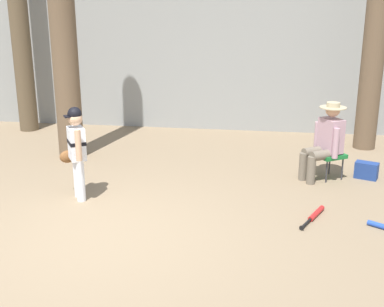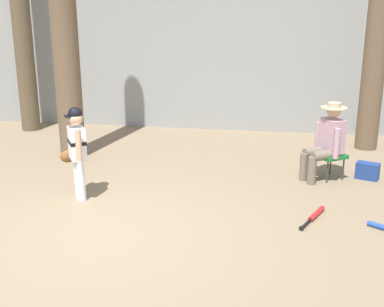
{
  "view_description": "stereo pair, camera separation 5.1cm",
  "coord_description": "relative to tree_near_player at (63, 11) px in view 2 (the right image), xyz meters",
  "views": [
    {
      "loc": [
        1.84,
        -5.09,
        2.65
      ],
      "look_at": [
        0.91,
        1.05,
        0.75
      ],
      "focal_mm": 46.73,
      "sensor_mm": 36.0,
      "label": 1
    },
    {
      "loc": [
        1.89,
        -5.08,
        2.65
      ],
      "look_at": [
        0.91,
        1.05,
        0.75
      ],
      "focal_mm": 46.73,
      "sensor_mm": 36.0,
      "label": 2
    }
  ],
  "objects": [
    {
      "name": "handbag_beside_stool",
      "position": [
        4.97,
        -0.42,
        -2.36
      ],
      "size": [
        0.38,
        0.29,
        0.26
      ],
      "primitive_type": "cube",
      "rotation": [
        0.0,
        0.0,
        -0.38
      ],
      "color": "navy",
      "rests_on": "ground"
    },
    {
      "name": "folding_stool",
      "position": [
        4.37,
        -0.5,
        -2.13
      ],
      "size": [
        0.55,
        0.55,
        0.41
      ],
      "color": "#196B2D",
      "rests_on": "ground"
    },
    {
      "name": "concrete_back_wall",
      "position": [
        1.54,
        2.51,
        -1.07
      ],
      "size": [
        18.0,
        0.36,
        2.85
      ],
      "primitive_type": "cube",
      "color": "gray",
      "rests_on": "ground"
    },
    {
      "name": "young_ballplayer",
      "position": [
        0.84,
        -1.87,
        -1.75
      ],
      "size": [
        0.5,
        0.52,
        1.31
      ],
      "color": "white",
      "rests_on": "ground"
    },
    {
      "name": "ground_plane",
      "position": [
        1.54,
        -2.99,
        -2.49
      ],
      "size": [
        60.0,
        60.0,
        0.0
      ],
      "primitive_type": "plane",
      "color": "#7F6B51"
    },
    {
      "name": "tree_far_left",
      "position": [
        -1.63,
        1.71,
        -0.16
      ],
      "size": [
        0.62,
        0.62,
        5.31
      ],
      "color": "brown",
      "rests_on": "ground"
    },
    {
      "name": "tree_behind_spectator",
      "position": [
        5.24,
        1.35,
        0.12
      ],
      "size": [
        0.57,
        0.57,
        5.79
      ],
      "color": "brown",
      "rests_on": "ground"
    },
    {
      "name": "tree_near_player",
      "position": [
        0.0,
        0.0,
        0.0
      ],
      "size": [
        0.68,
        0.68,
        5.68
      ],
      "color": "brown",
      "rests_on": "ground"
    },
    {
      "name": "seated_spectator",
      "position": [
        4.29,
        -0.55,
        -1.85
      ],
      "size": [
        0.66,
        0.58,
        1.2
      ],
      "color": "#6B6051",
      "rests_on": "ground"
    },
    {
      "name": "bat_red_barrel",
      "position": [
        4.06,
        -2.04,
        -2.46
      ],
      "size": [
        0.36,
        0.71,
        0.07
      ],
      "color": "red",
      "rests_on": "ground"
    }
  ]
}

